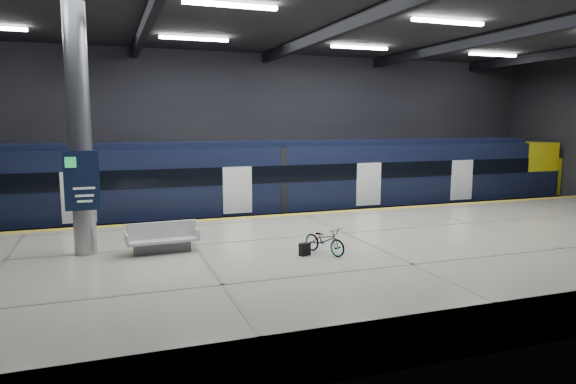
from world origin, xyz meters
name	(u,v)px	position (x,y,z in m)	size (l,w,h in m)	color
ground	(332,258)	(0.00, 0.00, 0.00)	(30.00, 30.00, 0.00)	black
room_shell	(334,93)	(0.00, 0.00, 5.72)	(30.10, 16.10, 8.05)	black
platform	(366,260)	(0.00, -2.50, 0.55)	(30.00, 11.00, 1.10)	beige
safety_strip	(304,214)	(0.00, 2.75, 1.11)	(30.00, 0.40, 0.01)	yellow
rails	(282,226)	(0.00, 5.50, 0.08)	(30.00, 1.52, 0.16)	gray
train	(331,181)	(2.41, 5.50, 2.06)	(29.40, 2.84, 3.79)	black
bench	(162,241)	(-5.98, -1.55, 1.41)	(2.02, 0.92, 0.88)	#595B60
bicycle	(325,240)	(-1.71, -3.24, 1.48)	(0.50, 1.45, 0.76)	#99999E
pannier_bag	(305,249)	(-2.31, -3.24, 1.28)	(0.30, 0.18, 0.35)	black
info_column	(80,133)	(-8.00, -1.03, 4.46)	(0.90, 0.78, 6.90)	#9EA0A5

